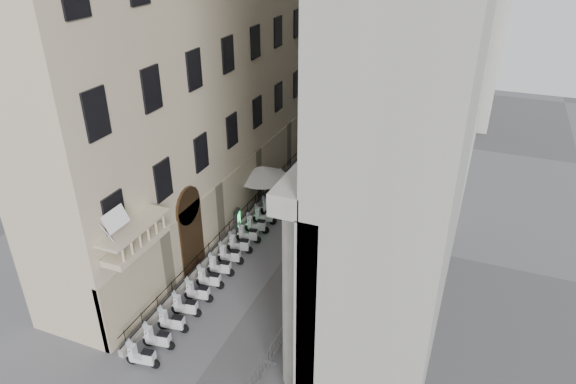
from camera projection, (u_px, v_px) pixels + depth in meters
name	position (u px, v px, depth m)	size (l,w,h in m)	color
iron_fence	(245.00, 223.00, 37.07)	(0.30, 28.00, 1.40)	black
blue_awning	(384.00, 195.00, 40.87)	(1.60, 3.00, 3.00)	navy
flag	(139.00, 346.00, 26.29)	(1.00, 1.40, 8.20)	#9E0C11
scooter_0	(144.00, 366.00, 25.10)	(0.56, 1.40, 1.50)	silver
scooter_1	(160.00, 347.00, 26.18)	(0.56, 1.40, 1.50)	silver
scooter_2	(174.00, 331.00, 27.26)	(0.56, 1.40, 1.50)	silver
scooter_3	(187.00, 315.00, 28.34)	(0.56, 1.40, 1.50)	silver
scooter_4	(199.00, 301.00, 29.42)	(0.56, 1.40, 1.50)	silver
scooter_5	(211.00, 287.00, 30.50)	(0.56, 1.40, 1.50)	silver
scooter_6	(221.00, 275.00, 31.58)	(0.56, 1.40, 1.50)	silver
scooter_7	(231.00, 263.00, 32.66)	(0.56, 1.40, 1.50)	silver
scooter_8	(240.00, 252.00, 33.74)	(0.56, 1.40, 1.50)	silver
scooter_9	(249.00, 242.00, 34.82)	(0.56, 1.40, 1.50)	silver
scooter_10	(257.00, 232.00, 35.90)	(0.56, 1.40, 1.50)	silver
scooter_11	(265.00, 223.00, 36.98)	(0.56, 1.40, 1.50)	silver
scooter_12	(272.00, 215.00, 38.06)	(0.56, 1.40, 1.50)	silver
scooter_13	(279.00, 207.00, 39.14)	(0.56, 1.40, 1.50)	silver
scooter_14	(285.00, 199.00, 40.22)	(0.56, 1.40, 1.50)	silver
barrier_0	(260.00, 382.00, 24.22)	(0.60, 2.40, 1.10)	#95979C
barrier_1	(280.00, 346.00, 26.27)	(0.60, 2.40, 1.10)	#95979C
barrier_2	(298.00, 315.00, 28.33)	(0.60, 2.40, 1.10)	#95979C
barrier_3	(313.00, 289.00, 30.38)	(0.60, 2.40, 1.10)	#95979C
barrier_4	(326.00, 266.00, 32.43)	(0.60, 2.40, 1.10)	#95979C
barrier_5	(337.00, 245.00, 34.49)	(0.60, 2.40, 1.10)	#95979C
barrier_6	(348.00, 227.00, 36.54)	(0.60, 2.40, 1.10)	#95979C
barrier_7	(357.00, 211.00, 38.60)	(0.60, 2.40, 1.10)	#95979C
barrier_8	(365.00, 196.00, 40.65)	(0.60, 2.40, 1.10)	#95979C
barrier_9	(372.00, 183.00, 42.70)	(0.60, 2.40, 1.10)	#95979C
security_tent	(268.00, 176.00, 37.87)	(3.88, 3.88, 3.15)	silver
street_lamp	(309.00, 115.00, 41.33)	(2.97, 0.54, 9.15)	gray
info_kiosk	(237.00, 221.00, 35.55)	(0.42, 0.85, 1.73)	black
pedestrian_a	(347.00, 157.00, 45.12)	(0.68, 0.44, 1.85)	black
pedestrian_b	(350.00, 187.00, 39.89)	(0.94, 0.73, 1.93)	black
pedestrian_c	(325.00, 159.00, 44.98)	(0.83, 0.54, 1.70)	black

